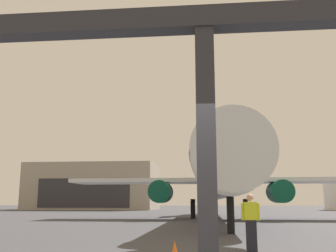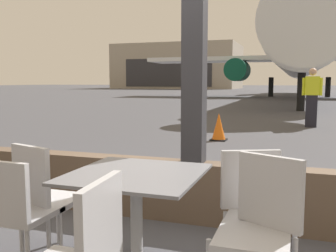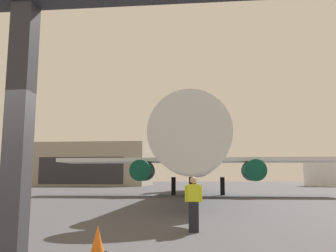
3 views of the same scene
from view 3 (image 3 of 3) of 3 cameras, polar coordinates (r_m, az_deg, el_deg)
ground_plane at (r=43.14m, az=3.44°, el=-10.51°), size 220.00×220.00×0.00m
window_frame at (r=3.52m, az=-23.53°, el=-14.15°), size 8.66×0.24×3.60m
airplane at (r=32.61m, az=4.66°, el=-4.84°), size 26.55×35.99×10.55m
ground_crew_worker at (r=11.66m, az=4.12°, el=-12.23°), size 0.57×0.22×1.74m
traffic_cone at (r=8.66m, az=-11.23°, el=-17.50°), size 0.36×0.36×0.63m
distant_hangar at (r=79.22m, az=-12.02°, el=-6.13°), size 24.38×14.81×8.79m
fuel_storage_tank at (r=78.73m, az=24.17°, el=-6.88°), size 9.10×9.10×5.20m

